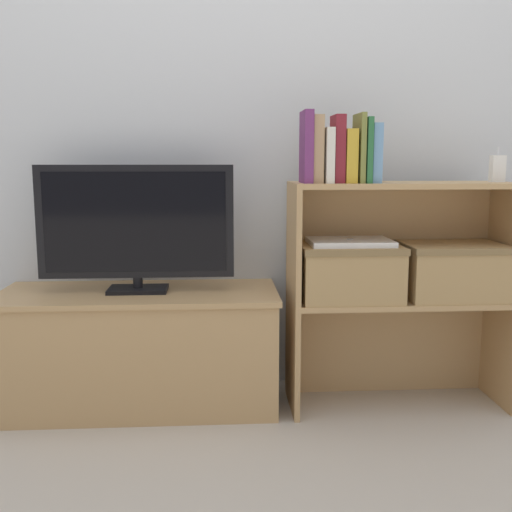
# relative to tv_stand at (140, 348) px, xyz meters

# --- Properties ---
(ground_plane) EXTENTS (16.00, 16.00, 0.00)m
(ground_plane) POSITION_rel_tv_stand_xyz_m (0.44, -0.21, -0.23)
(ground_plane) COLOR #BCB2A3
(wall_back) EXTENTS (10.00, 0.05, 2.40)m
(wall_back) POSITION_rel_tv_stand_xyz_m (0.44, 0.24, 0.97)
(wall_back) COLOR silver
(wall_back) RESTS_ON ground_plane
(tv_stand) EXTENTS (1.05, 0.43, 0.45)m
(tv_stand) POSITION_rel_tv_stand_xyz_m (0.00, 0.00, 0.00)
(tv_stand) COLOR tan
(tv_stand) RESTS_ON ground_plane
(tv) EXTENTS (0.72, 0.14, 0.47)m
(tv) POSITION_rel_tv_stand_xyz_m (-0.00, -0.00, 0.48)
(tv) COLOR black
(tv) RESTS_ON tv_stand
(bookshelf_lower_tier) EXTENTS (0.83, 0.31, 0.43)m
(bookshelf_lower_tier) POSITION_rel_tv_stand_xyz_m (0.99, 0.00, 0.05)
(bookshelf_lower_tier) COLOR tan
(bookshelf_lower_tier) RESTS_ON ground_plane
(bookshelf_upper_tier) EXTENTS (0.83, 0.31, 0.43)m
(bookshelf_upper_tier) POSITION_rel_tv_stand_xyz_m (0.99, 0.00, 0.48)
(bookshelf_upper_tier) COLOR tan
(bookshelf_upper_tier) RESTS_ON bookshelf_lower_tier
(book_plum) EXTENTS (0.03, 0.15, 0.25)m
(book_plum) POSITION_rel_tv_stand_xyz_m (0.62, -0.10, 0.76)
(book_plum) COLOR #6B2D66
(book_plum) RESTS_ON bookshelf_upper_tier
(book_tan) EXTENTS (0.04, 0.12, 0.24)m
(book_tan) POSITION_rel_tv_stand_xyz_m (0.66, -0.10, 0.75)
(book_tan) COLOR tan
(book_tan) RESTS_ON bookshelf_upper_tier
(book_ivory) EXTENTS (0.03, 0.15, 0.19)m
(book_ivory) POSITION_rel_tv_stand_xyz_m (0.69, -0.10, 0.73)
(book_ivory) COLOR silver
(book_ivory) RESTS_ON bookshelf_upper_tier
(book_maroon) EXTENTS (0.04, 0.12, 0.24)m
(book_maroon) POSITION_rel_tv_stand_xyz_m (0.73, -0.10, 0.75)
(book_maroon) COLOR maroon
(book_maroon) RESTS_ON bookshelf_upper_tier
(book_mustard) EXTENTS (0.04, 0.14, 0.19)m
(book_mustard) POSITION_rel_tv_stand_xyz_m (0.77, -0.10, 0.73)
(book_mustard) COLOR gold
(book_mustard) RESTS_ON bookshelf_upper_tier
(book_olive) EXTENTS (0.02, 0.15, 0.24)m
(book_olive) POSITION_rel_tv_stand_xyz_m (0.81, -0.10, 0.76)
(book_olive) COLOR olive
(book_olive) RESTS_ON bookshelf_upper_tier
(book_forest) EXTENTS (0.02, 0.16, 0.23)m
(book_forest) POSITION_rel_tv_stand_xyz_m (0.83, -0.10, 0.75)
(book_forest) COLOR #286638
(book_forest) RESTS_ON bookshelf_upper_tier
(book_skyblue) EXTENTS (0.03, 0.12, 0.21)m
(book_skyblue) POSITION_rel_tv_stand_xyz_m (0.86, -0.10, 0.74)
(book_skyblue) COLOR #709ECC
(book_skyblue) RESTS_ON bookshelf_upper_tier
(baby_monitor) EXTENTS (0.05, 0.03, 0.13)m
(baby_monitor) POSITION_rel_tv_stand_xyz_m (1.34, -0.05, 0.68)
(baby_monitor) COLOR white
(baby_monitor) RESTS_ON bookshelf_upper_tier
(storage_basket_left) EXTENTS (0.37, 0.27, 0.20)m
(storage_basket_left) POSITION_rel_tv_stand_xyz_m (0.79, -0.07, 0.31)
(storage_basket_left) COLOR tan
(storage_basket_left) RESTS_ON bookshelf_lower_tier
(storage_basket_right) EXTENTS (0.37, 0.27, 0.20)m
(storage_basket_right) POSITION_rel_tv_stand_xyz_m (1.19, -0.07, 0.31)
(storage_basket_right) COLOR tan
(storage_basket_right) RESTS_ON bookshelf_lower_tier
(laptop) EXTENTS (0.30, 0.21, 0.02)m
(laptop) POSITION_rel_tv_stand_xyz_m (0.79, -0.07, 0.42)
(laptop) COLOR white
(laptop) RESTS_ON storage_basket_left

